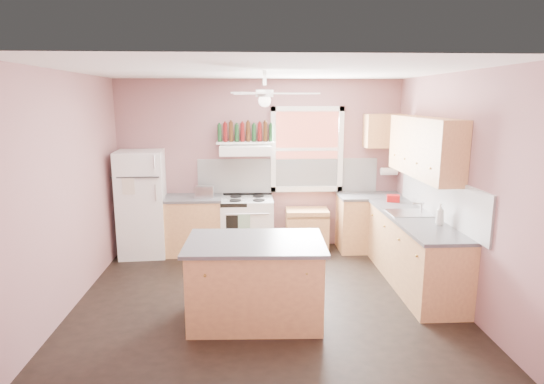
{
  "coord_description": "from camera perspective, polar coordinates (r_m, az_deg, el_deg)",
  "views": [
    {
      "loc": [
        -0.2,
        -5.24,
        2.38
      ],
      "look_at": [
        0.1,
        0.3,
        1.25
      ],
      "focal_mm": 30.0,
      "sensor_mm": 36.0,
      "label": 1
    }
  ],
  "objects": [
    {
      "name": "floor",
      "position": [
        5.76,
        -0.85,
        -12.9
      ],
      "size": [
        4.5,
        4.5,
        0.0
      ],
      "primitive_type": "plane",
      "color": "black",
      "rests_on": "ground"
    },
    {
      "name": "ceiling",
      "position": [
        5.25,
        -0.94,
        15.0
      ],
      "size": [
        4.5,
        4.5,
        0.0
      ],
      "primitive_type": "plane",
      "color": "white",
      "rests_on": "ground"
    },
    {
      "name": "wall_back",
      "position": [
        7.34,
        -1.51,
        3.44
      ],
      "size": [
        4.5,
        0.05,
        2.7
      ],
      "primitive_type": "cube",
      "color": "#8B5E5E",
      "rests_on": "ground"
    },
    {
      "name": "wall_right",
      "position": [
        5.89,
        21.82,
        0.6
      ],
      "size": [
        0.05,
        4.0,
        2.7
      ],
      "primitive_type": "cube",
      "color": "#8B5E5E",
      "rests_on": "ground"
    },
    {
      "name": "wall_left",
      "position": [
        5.73,
        -24.27,
        0.12
      ],
      "size": [
        0.05,
        4.0,
        2.7
      ],
      "primitive_type": "cube",
      "color": "#8B5E5E",
      "rests_on": "ground"
    },
    {
      "name": "backsplash_back",
      "position": [
        7.36,
        2.01,
        2.08
      ],
      "size": [
        2.9,
        0.03,
        0.55
      ],
      "primitive_type": "cube",
      "color": "white",
      "rests_on": "wall_back"
    },
    {
      "name": "backsplash_right",
      "position": [
        6.17,
        20.21,
        -0.47
      ],
      "size": [
        0.03,
        2.6,
        0.55
      ],
      "primitive_type": "cube",
      "color": "white",
      "rests_on": "wall_right"
    },
    {
      "name": "window_view",
      "position": [
        7.33,
        4.38,
        5.37
      ],
      "size": [
        1.0,
        0.02,
        1.2
      ],
      "primitive_type": "cube",
      "color": "brown",
      "rests_on": "wall_back"
    },
    {
      "name": "window_frame",
      "position": [
        7.3,
        4.41,
        5.35
      ],
      "size": [
        1.16,
        0.07,
        1.36
      ],
      "primitive_type": "cube",
      "color": "white",
      "rests_on": "wall_back"
    },
    {
      "name": "refrigerator",
      "position": [
        7.26,
        -15.98,
        -1.4
      ],
      "size": [
        0.73,
        0.72,
        1.63
      ],
      "primitive_type": "cube",
      "rotation": [
        0.0,
        0.0,
        0.07
      ],
      "color": "white",
      "rests_on": "floor"
    },
    {
      "name": "base_cabinet_left",
      "position": [
        7.26,
        -9.81,
        -4.24
      ],
      "size": [
        0.9,
        0.6,
        0.86
      ],
      "primitive_type": "cube",
      "color": "#B17849",
      "rests_on": "floor"
    },
    {
      "name": "counter_left",
      "position": [
        7.15,
        -9.94,
        -0.77
      ],
      "size": [
        0.92,
        0.62,
        0.04
      ],
      "primitive_type": "cube",
      "color": "#49494C",
      "rests_on": "base_cabinet_left"
    },
    {
      "name": "toaster",
      "position": [
        7.04,
        -8.48,
        -0.01
      ],
      "size": [
        0.29,
        0.17,
        0.18
      ],
      "primitive_type": "cube",
      "rotation": [
        0.0,
        0.0,
        -0.04
      ],
      "color": "silver",
      "rests_on": "counter_left"
    },
    {
      "name": "stove",
      "position": [
        7.21,
        -3.1,
        -4.2
      ],
      "size": [
        0.81,
        0.65,
        0.86
      ],
      "primitive_type": "cube",
      "rotation": [
        0.0,
        0.0,
        -0.01
      ],
      "color": "white",
      "rests_on": "floor"
    },
    {
      "name": "range_hood",
      "position": [
        7.03,
        -3.34,
        5.29
      ],
      "size": [
        0.78,
        0.5,
        0.14
      ],
      "primitive_type": "cube",
      "color": "white",
      "rests_on": "wall_back"
    },
    {
      "name": "bottle_shelf",
      "position": [
        7.14,
        -3.35,
        6.19
      ],
      "size": [
        0.9,
        0.26,
        0.03
      ],
      "primitive_type": "cube",
      "color": "white",
      "rests_on": "range_hood"
    },
    {
      "name": "cart",
      "position": [
        7.35,
        4.4,
        -4.71
      ],
      "size": [
        0.68,
        0.47,
        0.67
      ],
      "primitive_type": "cube",
      "rotation": [
        0.0,
        0.0,
        -0.04
      ],
      "color": "#B17849",
      "rests_on": "floor"
    },
    {
      "name": "base_cabinet_corner",
      "position": [
        7.47,
        12.17,
        -3.89
      ],
      "size": [
        1.0,
        0.6,
        0.86
      ],
      "primitive_type": "cube",
      "color": "#B17849",
      "rests_on": "floor"
    },
    {
      "name": "base_cabinet_right",
      "position": [
        6.26,
        17.31,
        -7.19
      ],
      "size": [
        0.6,
        2.2,
        0.86
      ],
      "primitive_type": "cube",
      "color": "#B17849",
      "rests_on": "floor"
    },
    {
      "name": "counter_corner",
      "position": [
        7.37,
        12.32,
        -0.51
      ],
      "size": [
        1.02,
        0.62,
        0.04
      ],
      "primitive_type": "cube",
      "color": "#49494C",
      "rests_on": "base_cabinet_corner"
    },
    {
      "name": "counter_right",
      "position": [
        6.13,
        17.48,
        -3.2
      ],
      "size": [
        0.62,
        2.22,
        0.04
      ],
      "primitive_type": "cube",
      "color": "#49494C",
      "rests_on": "base_cabinet_right"
    },
    {
      "name": "sink",
      "position": [
        6.31,
        16.86,
        -2.62
      ],
      "size": [
        0.55,
        0.45,
        0.03
      ],
      "primitive_type": "cube",
      "color": "silver",
      "rests_on": "counter_right"
    },
    {
      "name": "faucet",
      "position": [
        6.34,
        18.25,
        -1.92
      ],
      "size": [
        0.03,
        0.03,
        0.14
      ],
      "primitive_type": "cylinder",
      "color": "silver",
      "rests_on": "sink"
    },
    {
      "name": "upper_cabinet_right",
      "position": [
        6.21,
        18.55,
        5.37
      ],
      "size": [
        0.33,
        1.8,
        0.76
      ],
      "primitive_type": "cube",
      "color": "#B17849",
      "rests_on": "wall_right"
    },
    {
      "name": "upper_cabinet_corner",
      "position": [
        7.41,
        13.9,
        7.46
      ],
      "size": [
        0.6,
        0.33,
        0.52
      ],
      "primitive_type": "cube",
      "color": "#B17849",
      "rests_on": "wall_back"
    },
    {
      "name": "paper_towel",
      "position": [
        7.54,
        14.47,
        2.53
      ],
      "size": [
        0.26,
        0.12,
        0.12
      ],
      "primitive_type": "cylinder",
      "rotation": [
        0.0,
        1.57,
        0.0
      ],
      "color": "white",
      "rests_on": "wall_back"
    },
    {
      "name": "island",
      "position": [
        5.04,
        -2.09,
        -11.26
      ],
      "size": [
        1.43,
        0.93,
        0.86
      ],
      "primitive_type": "cube",
      "rotation": [
        0.0,
        0.0,
        -0.04
      ],
      "color": "#B17849",
      "rests_on": "floor"
    },
    {
      "name": "island_top",
      "position": [
        4.88,
        -2.13,
        -6.39
      ],
      "size": [
        1.51,
        1.02,
        0.04
      ],
      "primitive_type": "cube",
      "rotation": [
        0.0,
        0.0,
        -0.04
      ],
      "color": "#49494C",
      "rests_on": "island"
    },
    {
      "name": "ceiling_fan_hub",
      "position": [
        5.25,
        -0.93,
        12.27
      ],
      "size": [
        0.2,
        0.2,
        0.08
      ],
      "primitive_type": "cylinder",
      "color": "white",
      "rests_on": "ceiling"
    },
    {
      "name": "soap_bottle",
      "position": [
        5.82,
        20.34,
        -2.64
      ],
      "size": [
        0.13,
        0.13,
        0.26
      ],
      "primitive_type": "imported",
      "rotation": [
        0.0,
        0.0,
        5.82
      ],
      "color": "silver",
      "rests_on": "counter_right"
    },
    {
      "name": "red_caddy",
      "position": [
        6.94,
        14.96,
        -0.78
      ],
      "size": [
        0.2,
        0.16,
        0.1
      ],
      "primitive_type": "cube",
      "rotation": [
        0.0,
        0.0,
        -0.22
      ],
      "color": "red",
      "rests_on": "counter_right"
    },
    {
      "name": "wine_bottles",
      "position": [
        7.13,
        -3.36,
        7.47
      ],
      "size": [
        0.86,
        0.06,
        0.31
      ],
      "color": "#143819",
      "rests_on": "bottle_shelf"
    }
  ]
}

